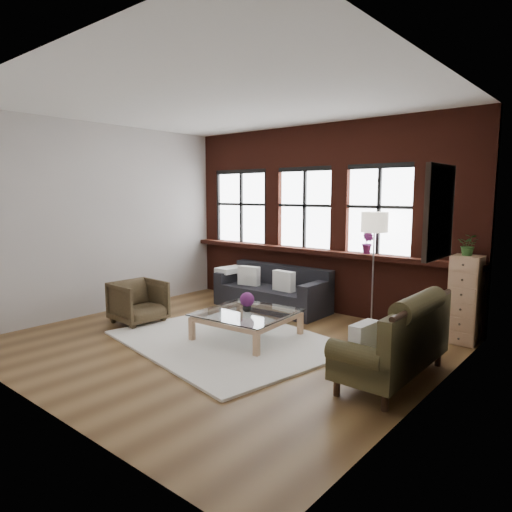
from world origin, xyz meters
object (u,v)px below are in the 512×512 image
Objects in this scene: dark_sofa at (271,288)px; vase at (247,307)px; armchair at (138,302)px; floor_lamp at (373,265)px; coffee_table at (247,326)px; drawer_chest at (465,300)px; vintage_settee at (393,339)px.

vase is (0.78, -1.55, 0.09)m from dark_sofa.
armchair is 5.50× the size of vase.
floor_lamp is (2.91, 2.21, 0.62)m from armchair.
coffee_table is 1.00× the size of drawer_chest.
drawer_chest is (4.23, 2.28, 0.27)m from armchair.
dark_sofa reaches higher than vase.
vintage_settee is 1.44× the size of drawer_chest.
drawer_chest is at bearing 36.93° from vase.
coffee_table is 8.98× the size of vase.
vintage_settee is at bearing -97.10° from drawer_chest.
vintage_settee is 2.14m from floor_lamp.
vintage_settee reaches higher than coffee_table.
armchair is 0.61× the size of coffee_table.
dark_sofa is 3.34m from vintage_settee.
dark_sofa is 1.75m from coffee_table.
floor_lamp reaches higher than armchair.
armchair is (-4.00, -0.43, -0.12)m from vintage_settee.
drawer_chest is (0.23, 1.85, 0.14)m from vintage_settee.
dark_sofa is 3.18m from drawer_chest.
drawer_chest is (2.38, 1.79, 0.14)m from vase.
dark_sofa is at bearing 151.22° from vintage_settee.
armchair is at bearing -173.81° from vintage_settee.
armchair is at bearing -165.20° from coffee_table.
vase is at bearing 178.53° from vintage_settee.
dark_sofa is at bearing -174.83° from floor_lamp.
vase is (0.00, 0.00, 0.27)m from coffee_table.
dark_sofa is at bearing -25.06° from armchair.
vintage_settee reaches higher than dark_sofa.
coffee_table is (1.85, 0.49, -0.14)m from armchair.
drawer_chest reaches higher than vintage_settee.
dark_sofa is at bearing 116.58° from vase.
floor_lamp is (1.06, 1.72, 0.49)m from vase.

